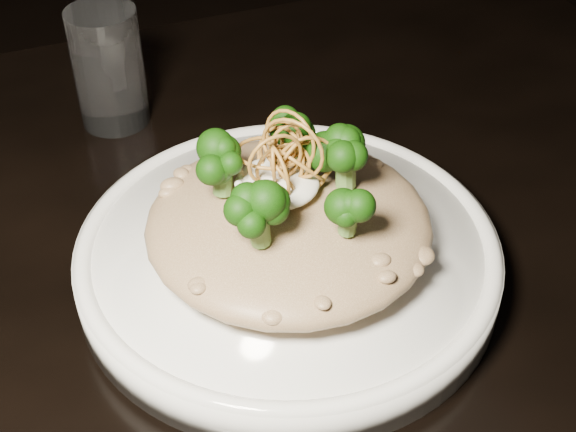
% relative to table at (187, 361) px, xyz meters
% --- Properties ---
extents(table, '(1.10, 0.80, 0.75)m').
position_rel_table_xyz_m(table, '(0.00, 0.00, 0.00)').
color(table, black).
rests_on(table, ground).
extents(plate, '(0.30, 0.30, 0.03)m').
position_rel_table_xyz_m(plate, '(0.08, -0.02, 0.10)').
color(plate, white).
rests_on(plate, table).
extents(risotto, '(0.20, 0.20, 0.04)m').
position_rel_table_xyz_m(risotto, '(0.08, -0.02, 0.14)').
color(risotto, brown).
rests_on(risotto, plate).
extents(broccoli, '(0.14, 0.14, 0.05)m').
position_rel_table_xyz_m(broccoli, '(0.08, -0.02, 0.18)').
color(broccoli, black).
rests_on(broccoli, risotto).
extents(cheese, '(0.06, 0.06, 0.02)m').
position_rel_table_xyz_m(cheese, '(0.07, -0.01, 0.16)').
color(cheese, white).
rests_on(cheese, risotto).
extents(shallots, '(0.05, 0.05, 0.03)m').
position_rel_table_xyz_m(shallots, '(0.08, -0.01, 0.19)').
color(shallots, brown).
rests_on(shallots, cheese).
extents(drinking_glass, '(0.07, 0.07, 0.11)m').
position_rel_table_xyz_m(drinking_glass, '(0.01, 0.23, 0.14)').
color(drinking_glass, silver).
rests_on(drinking_glass, table).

